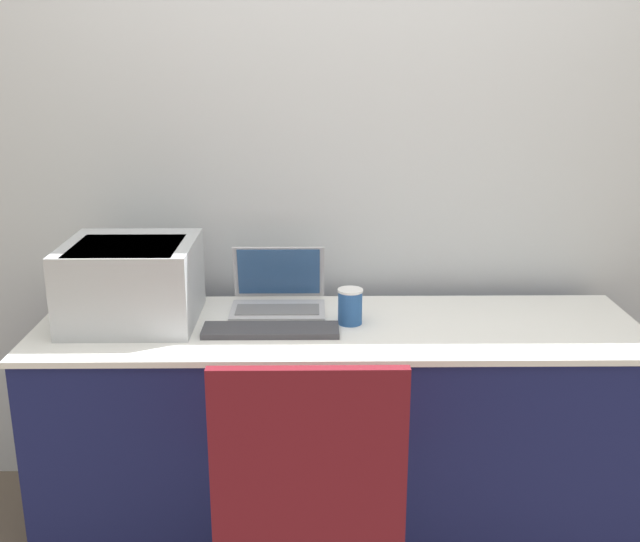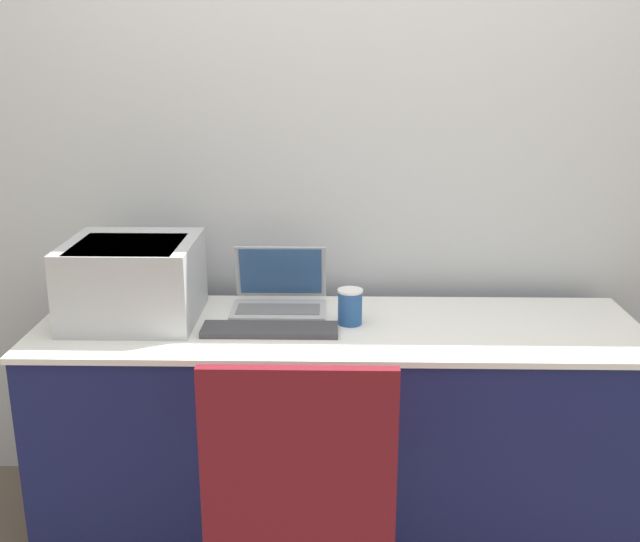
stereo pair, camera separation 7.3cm
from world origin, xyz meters
The scene contains 7 objects.
wall_back centered at (0.00, 0.71, 1.30)m, with size 8.00×0.05×2.60m.
table centered at (0.00, 0.29, 0.39)m, with size 2.03×0.61×0.79m.
printer centered at (-0.69, 0.34, 0.94)m, with size 0.43×0.41×0.27m.
laptop_left centered at (-0.21, 0.45, 0.84)m, with size 0.33×0.26×0.21m.
external_keyboard centered at (-0.22, 0.22, 0.80)m, with size 0.44×0.12×0.02m.
coffee_cup centered at (0.04, 0.31, 0.85)m, with size 0.08×0.08×0.12m.
chair centered at (-0.10, -0.36, 0.56)m, with size 0.47×0.42×0.97m.
Camera 1 is at (-0.09, -2.05, 1.67)m, focal length 42.00 mm.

